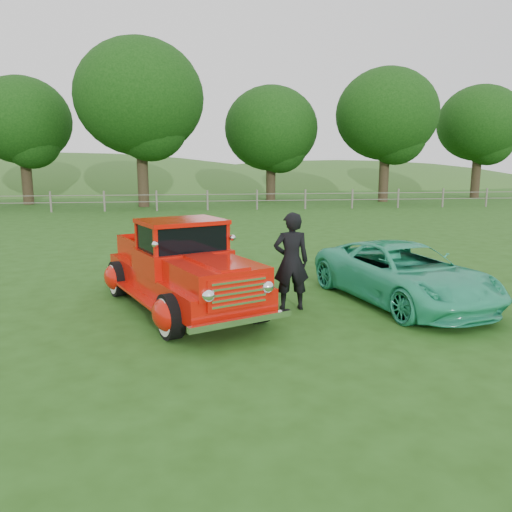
{
  "coord_description": "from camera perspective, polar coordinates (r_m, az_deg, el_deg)",
  "views": [
    {
      "loc": [
        -1.14,
        -8.09,
        2.85
      ],
      "look_at": [
        0.12,
        1.2,
        1.08
      ],
      "focal_mm": 35.0,
      "sensor_mm": 36.0,
      "label": 1
    }
  ],
  "objects": [
    {
      "name": "red_pickup",
      "position": [
        9.84,
        -8.51,
        -1.49
      ],
      "size": [
        3.58,
        5.27,
        1.78
      ],
      "rotation": [
        0.0,
        0.0,
        0.4
      ],
      "color": "black",
      "rests_on": "ground"
    },
    {
      "name": "tree_near_west",
      "position": [
        33.44,
        -13.17,
        17.2
      ],
      "size": [
        8.0,
        8.0,
        10.42
      ],
      "color": "black",
      "rests_on": "ground"
    },
    {
      "name": "man",
      "position": [
        9.7,
        4.04,
        -0.6
      ],
      "size": [
        0.71,
        0.48,
        1.92
      ],
      "primitive_type": "imported",
      "rotation": [
        0.0,
        0.0,
        3.11
      ],
      "color": "black",
      "rests_on": "ground"
    },
    {
      "name": "ground",
      "position": [
        8.65,
        0.3,
        -8.57
      ],
      "size": [
        140.0,
        140.0,
        0.0
      ],
      "primitive_type": "plane",
      "color": "#224813",
      "rests_on": "ground"
    },
    {
      "name": "fence_line",
      "position": [
        30.19,
        -5.57,
        6.37
      ],
      "size": [
        48.0,
        0.12,
        1.2
      ],
      "color": "#6C675B",
      "rests_on": "ground"
    },
    {
      "name": "tree_near_east",
      "position": [
        37.67,
        1.73,
        14.33
      ],
      "size": [
        6.8,
        6.8,
        8.33
      ],
      "color": "black",
      "rests_on": "ground"
    },
    {
      "name": "tree_mid_east",
      "position": [
        37.98,
        14.71,
        15.37
      ],
      "size": [
        7.2,
        7.2,
        9.44
      ],
      "color": "black",
      "rests_on": "ground"
    },
    {
      "name": "tree_far_east",
      "position": [
        44.67,
        24.23,
        13.64
      ],
      "size": [
        6.6,
        6.6,
        8.86
      ],
      "color": "black",
      "rests_on": "ground"
    },
    {
      "name": "teal_sedan",
      "position": [
        10.66,
        16.49,
        -1.91
      ],
      "size": [
        3.0,
        4.74,
        1.22
      ],
      "primitive_type": "imported",
      "rotation": [
        0.0,
        0.0,
        0.24
      ],
      "color": "#2CB383",
      "rests_on": "ground"
    },
    {
      "name": "distant_hills",
      "position": [
        68.02,
        -10.18,
        4.28
      ],
      "size": [
        116.0,
        60.0,
        18.0
      ],
      "color": "#325F23",
      "rests_on": "ground"
    },
    {
      "name": "tree_mid_west",
      "position": [
        37.78,
        -25.18,
        13.8
      ],
      "size": [
        6.4,
        6.4,
        8.46
      ],
      "color": "black",
      "rests_on": "ground"
    }
  ]
}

